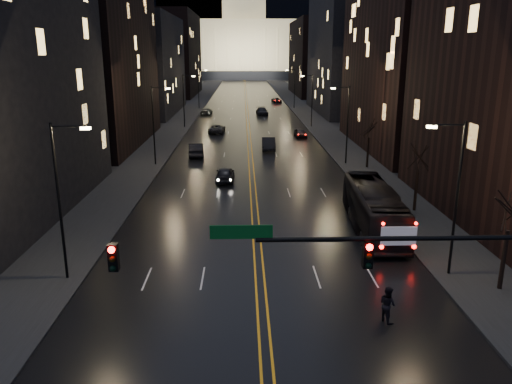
{
  "coord_description": "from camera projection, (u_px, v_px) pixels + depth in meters",
  "views": [
    {
      "loc": [
        -0.92,
        -16.37,
        12.53
      ],
      "look_at": [
        -0.13,
        13.51,
        4.16
      ],
      "focal_mm": 35.0,
      "sensor_mm": 36.0,
      "label": 1
    }
  ],
  "objects": [
    {
      "name": "tree_right_far",
      "position": [
        369.0,
        128.0,
        54.85
      ],
      "size": [
        2.4,
        2.4,
        6.65
      ],
      "color": "black",
      "rests_on": "ground"
    },
    {
      "name": "receding_car_d",
      "position": [
        277.0,
        100.0,
        129.17
      ],
      "size": [
        2.66,
        4.76,
        1.26
      ],
      "primitive_type": "imported",
      "rotation": [
        0.0,
        0.0,
        0.13
      ],
      "color": "black",
      "rests_on": "ground"
    },
    {
      "name": "traffic_signal",
      "position": [
        433.0,
        267.0,
        17.93
      ],
      "size": [
        17.29,
        0.45,
        7.0
      ],
      "color": "black",
      "rests_on": "ground"
    },
    {
      "name": "streetlamp_right_mid",
      "position": [
        346.0,
        121.0,
        56.57
      ],
      "size": [
        2.13,
        0.25,
        9.0
      ],
      "color": "black",
      "rests_on": "ground"
    },
    {
      "name": "building_left_mid",
      "position": [
        93.0,
        41.0,
        66.83
      ],
      "size": [
        12.0,
        30.0,
        28.0
      ],
      "primitive_type": "cube",
      "color": "black",
      "rests_on": "ground"
    },
    {
      "name": "streetlamp_right_dist",
      "position": [
        294.0,
        86.0,
        114.33
      ],
      "size": [
        2.13,
        0.25,
        9.0
      ],
      "color": "black",
      "rests_on": "ground"
    },
    {
      "name": "receding_car_a",
      "position": [
        269.0,
        144.0,
        66.54
      ],
      "size": [
        1.83,
        4.99,
        1.63
      ],
      "primitive_type": "imported",
      "rotation": [
        0.0,
        0.0,
        -0.02
      ],
      "color": "black",
      "rests_on": "ground"
    },
    {
      "name": "oncoming_car_a",
      "position": [
        225.0,
        174.0,
        50.07
      ],
      "size": [
        1.94,
        4.52,
        1.52
      ],
      "primitive_type": "imported",
      "rotation": [
        0.0,
        0.0,
        3.11
      ],
      "color": "black",
      "rests_on": "ground"
    },
    {
      "name": "building_right_dist",
      "position": [
        314.0,
        58.0,
        151.5
      ],
      "size": [
        12.0,
        40.0,
        22.0
      ],
      "primitive_type": "cube",
      "color": "black",
      "rests_on": "ground"
    },
    {
      "name": "streetlamp_left_mid",
      "position": [
        155.0,
        121.0,
        56.02
      ],
      "size": [
        2.13,
        0.25,
        9.0
      ],
      "color": "black",
      "rests_on": "ground"
    },
    {
      "name": "streetlamp_right_near",
      "position": [
        454.0,
        192.0,
        27.69
      ],
      "size": [
        2.13,
        0.25,
        9.0
      ],
      "color": "black",
      "rests_on": "ground"
    },
    {
      "name": "tree_right_near",
      "position": [
        510.0,
        212.0,
        25.97
      ],
      "size": [
        2.4,
        2.4,
        6.65
      ],
      "color": "black",
      "rests_on": "ground"
    },
    {
      "name": "oncoming_car_b",
      "position": [
        196.0,
        149.0,
        62.39
      ],
      "size": [
        2.26,
        5.27,
        1.69
      ],
      "primitive_type": "imported",
      "rotation": [
        0.0,
        0.0,
        3.23
      ],
      "color": "black",
      "rests_on": "ground"
    },
    {
      "name": "oncoming_car_c",
      "position": [
        217.0,
        129.0,
        80.57
      ],
      "size": [
        2.73,
        5.21,
        1.4
      ],
      "primitive_type": "imported",
      "rotation": [
        0.0,
        0.0,
        3.06
      ],
      "color": "black",
      "rests_on": "ground"
    },
    {
      "name": "building_left_dist",
      "position": [
        176.0,
        54.0,
        150.16
      ],
      "size": [
        12.0,
        40.0,
        24.0
      ],
      "primitive_type": "cube",
      "color": "black",
      "rests_on": "ground"
    },
    {
      "name": "tree_right_mid",
      "position": [
        419.0,
        158.0,
        39.45
      ],
      "size": [
        2.4,
        2.4,
        6.65
      ],
      "color": "black",
      "rests_on": "ground"
    },
    {
      "name": "oncoming_car_d",
      "position": [
        206.0,
        111.0,
        103.73
      ],
      "size": [
        2.39,
        5.16,
        1.46
      ],
      "primitive_type": "imported",
      "rotation": [
        0.0,
        0.0,
        3.07
      ],
      "color": "black",
      "rests_on": "ground"
    },
    {
      "name": "streetlamp_right_far",
      "position": [
        311.0,
        98.0,
        85.45
      ],
      "size": [
        2.13,
        0.25,
        9.0
      ],
      "color": "black",
      "rests_on": "ground"
    },
    {
      "name": "streetlamp_left_near",
      "position": [
        62.0,
        194.0,
        27.14
      ],
      "size": [
        2.13,
        0.25,
        9.0
      ],
      "color": "black",
      "rests_on": "ground"
    },
    {
      "name": "building_left_far",
      "position": [
        147.0,
        65.0,
        104.49
      ],
      "size": [
        12.0,
        34.0,
        20.0
      ],
      "primitive_type": "cube",
      "color": "black",
      "rests_on": "ground"
    },
    {
      "name": "pedestrian_b",
      "position": [
        388.0,
        304.0,
        23.88
      ],
      "size": [
        0.84,
        1.01,
        1.82
      ],
      "primitive_type": "imported",
      "rotation": [
        0.0,
        0.0,
        2.04
      ],
      "color": "black",
      "rests_on": "ground"
    },
    {
      "name": "receding_car_c",
      "position": [
        262.0,
        111.0,
        103.27
      ],
      "size": [
        2.57,
        5.49,
        1.55
      ],
      "primitive_type": "imported",
      "rotation": [
        0.0,
        0.0,
        0.08
      ],
      "color": "black",
      "rests_on": "ground"
    },
    {
      "name": "capitol",
      "position": [
        244.0,
        43.0,
        255.2
      ],
      "size": [
        90.0,
        50.0,
        58.5
      ],
      "color": "black",
      "rests_on": "ground"
    },
    {
      "name": "streetlamp_left_far",
      "position": [
        185.0,
        98.0,
        84.9
      ],
      "size": [
        2.13,
        0.25,
        9.0
      ],
      "color": "black",
      "rests_on": "ground"
    },
    {
      "name": "receding_car_b",
      "position": [
        300.0,
        133.0,
        76.23
      ],
      "size": [
        1.87,
        4.03,
        1.34
      ],
      "primitive_type": "imported",
      "rotation": [
        0.0,
        0.0,
        0.08
      ],
      "color": "black",
      "rests_on": "ground"
    },
    {
      "name": "streetlamp_left_dist",
      "position": [
        199.0,
        86.0,
        113.78
      ],
      "size": [
        2.13,
        0.25,
        9.0
      ],
      "color": "black",
      "rests_on": "ground"
    },
    {
      "name": "building_right_mid",
      "position": [
        347.0,
        50.0,
        104.75
      ],
      "size": [
        12.0,
        34.0,
        26.0
      ],
      "primitive_type": "cube",
      "color": "black",
      "rests_on": "ground"
    },
    {
      "name": "bus",
      "position": [
        373.0,
        208.0,
        36.06
      ],
      "size": [
        3.52,
        12.07,
        3.32
      ],
      "primitive_type": "imported",
      "rotation": [
        0.0,
        0.0,
        -0.06
      ],
      "color": "black",
      "rests_on": "ground"
    },
    {
      "name": "sidewalk_right",
      "position": [
        294.0,
        97.0,
        144.64
      ],
      "size": [
        8.0,
        320.0,
        0.16
      ],
      "primitive_type": "cube",
      "color": "black",
      "rests_on": "ground"
    },
    {
      "name": "sidewalk_left",
      "position": [
        197.0,
        97.0,
        143.92
      ],
      "size": [
        8.0,
        320.0,
        0.16
      ],
      "primitive_type": "cube",
      "color": "black",
      "rests_on": "ground"
    },
    {
      "name": "road",
      "position": [
        246.0,
        98.0,
        144.3
      ],
      "size": [
        20.0,
        320.0,
        0.02
      ],
      "primitive_type": "cube",
      "color": "black",
      "rests_on": "ground"
    },
    {
      "name": "center_line",
      "position": [
        246.0,
        97.0,
        144.29
      ],
      "size": [
        0.62,
        320.0,
        0.01
      ],
      "primitive_type": "cube",
      "color": "orange",
      "rests_on": "road"
    }
  ]
}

